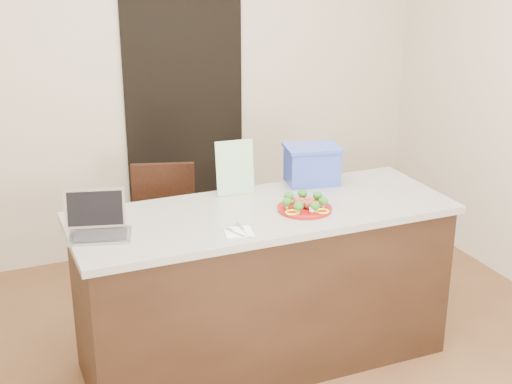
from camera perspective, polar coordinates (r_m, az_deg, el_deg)
name	(u,v)px	position (r m, az deg, el deg)	size (l,w,h in m)	color
ground	(281,381)	(4.05, 2.02, -14.85)	(4.00, 4.00, 0.00)	brown
room_shell	(285,89)	(3.39, 2.35, 8.23)	(4.00, 4.00, 4.00)	white
doorway	(185,120)	(5.38, -5.67, 5.76)	(0.90, 0.02, 2.00)	black
island	(264,286)	(4.00, 0.60, -7.52)	(2.06, 0.76, 0.92)	black
plate	(305,208)	(3.81, 3.90, -1.29)	(0.29, 0.29, 0.02)	maroon
meatballs	(305,203)	(3.80, 3.91, -0.88)	(0.12, 0.12, 0.04)	brown
broccoli	(305,200)	(3.79, 3.92, -0.64)	(0.25, 0.25, 0.04)	#1D5516
pepper_rings	(305,206)	(3.81, 3.91, -1.15)	(0.27, 0.27, 0.01)	#F6FA1A
napkin	(238,232)	(3.52, -1.41, -3.22)	(0.14, 0.14, 0.01)	white
fork	(234,231)	(3.52, -1.76, -3.15)	(0.05, 0.14, 0.00)	#AEAFB3
knife	(245,231)	(3.52, -0.86, -3.15)	(0.02, 0.19, 0.01)	white
yogurt_bottle	(312,211)	(3.72, 4.51, -1.55)	(0.03, 0.03, 0.07)	white
laptop	(98,223)	(3.58, -12.55, -2.40)	(0.34, 0.31, 0.21)	#A3A4A8
leaflet	(235,168)	(4.00, -1.70, 1.96)	(0.22, 0.00, 0.31)	white
blue_box	(312,164)	(4.20, 4.51, 2.21)	(0.35, 0.28, 0.23)	#324AB7
chair	(169,226)	(4.66, -6.96, -2.73)	(0.51, 0.52, 0.92)	black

